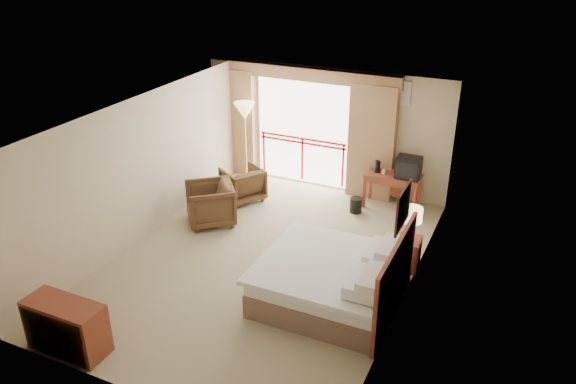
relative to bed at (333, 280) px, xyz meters
The scene contains 29 objects.
floor 1.66m from the bed, 158.15° to the left, with size 7.00×7.00×0.00m, color gray.
ceiling 2.83m from the bed, 158.15° to the left, with size 7.00×7.00×0.00m, color white.
wall_back 4.47m from the bed, 110.05° to the left, with size 5.00×5.00×0.00m, color #C4B391.
wall_front 3.41m from the bed, 117.29° to the right, with size 5.00×5.00×0.00m, color #C4B391.
wall_left 4.16m from the bed, behind, with size 7.00×7.00×0.00m, color #C4B391.
wall_right 1.52m from the bed, 30.87° to the left, with size 7.00×7.00×0.00m, color #C4B391.
balcony_door 4.75m from the bed, 119.37° to the left, with size 2.40×2.40×0.00m, color white.
balcony_railing 4.68m from the bed, 119.49° to the left, with size 2.09×0.03×1.02m.
curtain_left 5.65m from the bed, 134.97° to the left, with size 1.00×0.26×2.50m, color #89603F.
curtain_right 4.10m from the bed, 99.29° to the left, with size 1.00×0.26×2.50m, color #89603F.
valance 5.08m from the bed, 119.98° to the left, with size 4.40×0.22×0.28m, color #89603F.
hvac_vent 4.53m from the bed, 92.76° to the left, with size 0.50×0.04×0.50m, color silver.
bed is the anchor object (origin of this frame).
headboard 1.00m from the bed, ahead, with size 0.06×2.10×1.30m, color maroon.
framed_art 1.77m from the bed, ahead, with size 0.04×0.72×0.60m.
nightstand 1.67m from the bed, 59.90° to the left, with size 0.39×0.46×0.55m, color maroon.
table_lamp 1.82m from the bed, 60.74° to the left, with size 0.32×0.32×0.56m.
phone 1.53m from the bed, 58.69° to the left, with size 0.18×0.14×0.08m, color black.
desk 3.66m from the bed, 90.74° to the left, with size 1.14×0.55×0.75m.
tv 3.65m from the bed, 85.97° to the left, with size 0.49×0.39×0.44m.
coffee_maker 3.66m from the bed, 96.29° to the left, with size 0.12×0.12×0.25m, color black.
cup 3.58m from the bed, 93.98° to the left, with size 0.07×0.07×0.10m, color white.
wastebasket 3.15m from the bed, 101.94° to the left, with size 0.25×0.25×0.32m, color black.
armchair_far 4.07m from the bed, 139.43° to the left, with size 0.78×0.80×0.73m, color #422B19.
armchair_near 3.47m from the bed, 155.56° to the left, with size 0.89×0.91×0.83m, color #422B19.
side_table 3.98m from the bed, 145.35° to the left, with size 0.51×0.51×0.55m.
book 3.98m from the bed, 145.35° to the left, with size 0.15×0.20×0.02m, color white.
floor_lamp 5.16m from the bed, 134.39° to the left, with size 0.48×0.48×1.87m.
dresser 3.94m from the bed, 138.28° to the right, with size 1.15×0.49×0.77m.
Camera 1 is at (3.94, -7.57, 5.35)m, focal length 35.00 mm.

